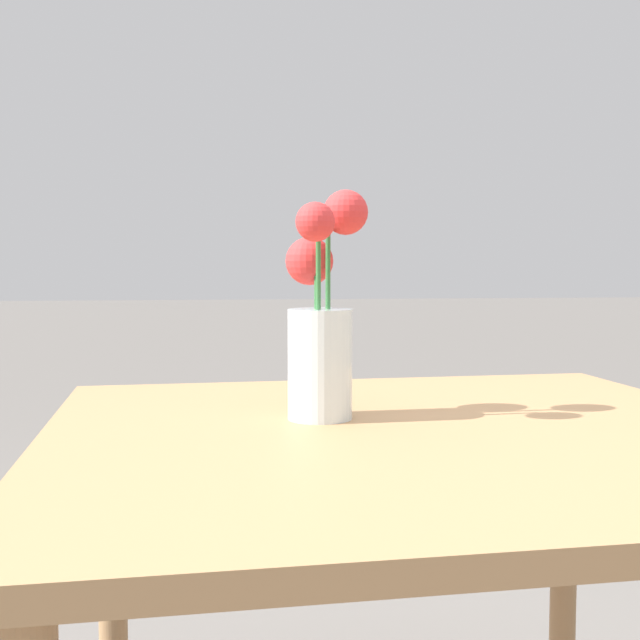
# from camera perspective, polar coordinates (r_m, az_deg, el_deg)

# --- Properties ---
(table_front) EXTENTS (1.02, 0.96, 0.73)m
(table_front) POSITION_cam_1_polar(r_m,az_deg,el_deg) (1.11, 6.63, -12.20)
(table_front) COLOR tan
(table_front) RESTS_ON ground_plane
(flower_vase) EXTENTS (0.12, 0.14, 0.32)m
(flower_vase) POSITION_cam_1_polar(r_m,az_deg,el_deg) (1.13, 0.06, -0.85)
(flower_vase) COLOR silver
(flower_vase) RESTS_ON table_front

